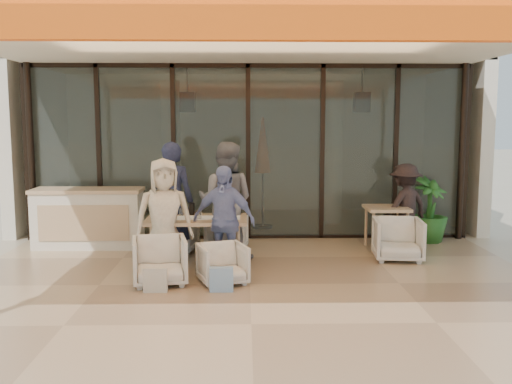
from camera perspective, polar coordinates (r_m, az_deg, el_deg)
ground at (r=7.70m, az=-0.61°, el=-9.38°), size 70.00×70.00×0.00m
terrace_floor at (r=7.69m, az=-0.61°, el=-9.34°), size 8.00×6.00×0.01m
terrace_structure at (r=7.19m, az=-0.63°, el=15.63°), size 8.00×6.00×3.40m
glass_storefront at (r=10.39m, az=-0.79°, el=3.92°), size 8.08×0.10×3.20m
interior_block at (r=12.69m, az=-0.84°, el=7.36°), size 9.05×3.62×3.52m
host_counter at (r=10.17m, az=-16.42°, el=-2.51°), size 1.85×0.65×1.04m
dining_table at (r=8.58m, az=-5.99°, el=-2.97°), size 1.50×0.90×0.93m
chair_far_left at (r=9.61m, az=-7.96°, el=-4.06°), size 0.74×0.71×0.66m
chair_far_right at (r=9.55m, az=-2.94°, el=-4.04°), size 0.73×0.69×0.67m
chair_near_left at (r=7.76m, az=-9.61°, el=-6.59°), size 0.81×0.77×0.72m
chair_near_right at (r=7.70m, az=-3.36°, el=-7.03°), size 0.74×0.72×0.61m
diner_navy at (r=9.02m, az=-8.40°, el=-0.91°), size 0.73×0.53×1.87m
diner_grey at (r=8.95m, az=-3.06°, el=-0.93°), size 1.05×0.90×1.86m
diner_cream at (r=8.15m, az=-9.17°, el=-2.50°), size 0.92×0.72×1.67m
diner_periwinkle at (r=8.09m, az=-3.26°, el=-2.86°), size 0.99×0.65×1.57m
tote_bag_cream at (r=7.43m, az=-10.04°, el=-8.74°), size 0.30×0.10×0.34m
tote_bag_blue at (r=7.35m, az=-3.47°, el=-8.82°), size 0.30×0.10×0.34m
side_table at (r=9.86m, az=12.91°, el=-2.07°), size 0.70×0.70×0.74m
side_chair at (r=9.20m, az=14.00°, el=-4.44°), size 0.79×0.75×0.75m
standing_woman at (r=10.09m, az=14.65°, el=-1.37°), size 1.09×0.94×1.46m
potted_palm at (r=10.66m, az=16.88°, el=-1.74°), size 0.93×0.93×1.19m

